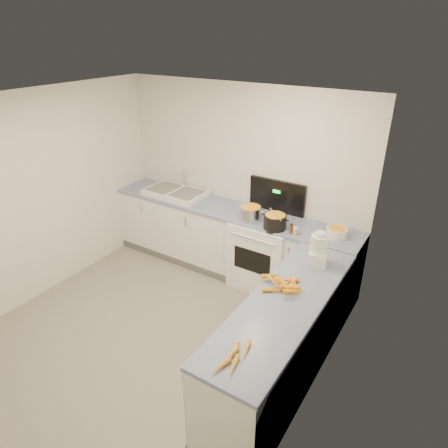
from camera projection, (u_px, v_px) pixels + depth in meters
The scene contains 19 objects.
floor at pixel (147, 340), 4.38m from camera, with size 3.50×4.00×0.00m, color gray, non-canonical shape.
ceiling at pixel (121, 108), 3.27m from camera, with size 3.50×4.00×0.00m, color silver, non-canonical shape.
wall_back at pixel (241, 180), 5.34m from camera, with size 3.50×2.50×0.00m, color silver, non-canonical shape.
wall_left at pixel (26, 202), 4.67m from camera, with size 4.00×2.50×0.00m, color silver, non-canonical shape.
wall_right at pixel (309, 301), 2.99m from camera, with size 4.00×2.50×0.00m, color silver, non-canonical shape.
counter_back at pixel (229, 240), 5.46m from camera, with size 3.50×0.62×0.94m.
counter_right at pixel (282, 342), 3.71m from camera, with size 0.62×2.20×0.94m.
stove at pixel (264, 251), 5.18m from camera, with size 0.76×0.65×1.36m.
sink at pixel (175, 193), 5.67m from camera, with size 0.86×0.52×0.31m.
steel_pot at pixel (250, 214), 4.92m from camera, with size 0.27×0.27×0.20m, color silver.
black_pot at pixel (275, 222), 4.72m from camera, with size 0.27×0.27×0.19m, color black.
wooden_spoon at pixel (275, 214), 4.67m from camera, with size 0.01×0.01×0.35m, color #AD7A47.
mixing_bowl at pixel (337, 233), 4.53m from camera, with size 0.24×0.24×0.11m, color white.
extract_bottle at pixel (291, 229), 4.61m from camera, with size 0.04×0.04×0.10m, color #593319.
spice_jar at pixel (295, 232), 4.58m from camera, with size 0.05×0.05×0.08m, color #E5B266.
food_processor at pixel (318, 251), 3.97m from camera, with size 0.23×0.26×0.36m.
carrot_pile at pixel (284, 284), 3.66m from camera, with size 0.47×0.36×0.09m.
peeled_carrots at pixel (233, 357), 2.87m from camera, with size 0.15×0.42×0.04m.
peelings at pixel (164, 186), 5.77m from camera, with size 0.22×0.25×0.01m.
Camera 1 is at (2.51, -2.38, 3.10)m, focal length 32.00 mm.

